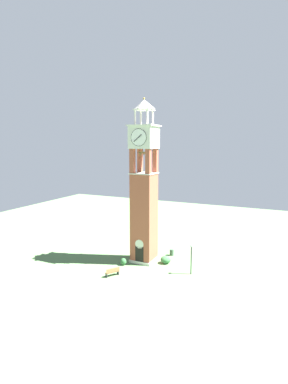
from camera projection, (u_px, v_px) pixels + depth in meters
name	position (u px, v px, depth m)	size (l,w,h in m)	color
ground	(144.00, 261.00, 39.43)	(80.00, 80.00, 0.00)	#517547
clock_tower	(144.00, 195.00, 38.15)	(3.22, 3.22, 19.91)	#9E4C38
park_bench	(112.00, 272.00, 34.78)	(1.22, 1.59, 0.95)	brown
lamp_post	(191.00, 253.00, 34.99)	(0.36, 0.36, 3.51)	black
trash_bin	(172.00, 252.00, 41.25)	(0.52, 0.52, 0.80)	#38513D
shrub_near_entry	(123.00, 261.00, 37.95)	(0.73, 0.73, 0.89)	#336638
shrub_left_of_tower	(166.00, 260.00, 38.50)	(1.24, 1.24, 0.92)	#336638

